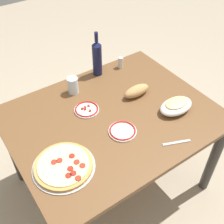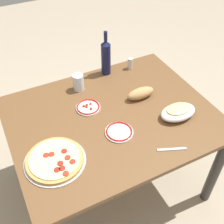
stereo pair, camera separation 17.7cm
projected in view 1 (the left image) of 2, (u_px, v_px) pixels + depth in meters
The scene contains 11 objects.
ground_plane at pixel (112, 181), 2.31m from camera, with size 8.00×8.00×0.00m, color tan.
dining_table at pixel (112, 128), 1.87m from camera, with size 1.29×1.02×0.75m.
pepperoni_pizza at pixel (64, 166), 1.49m from camera, with size 0.34×0.34×0.03m.
baked_pasta_dish at pixel (176, 105), 1.80m from camera, with size 0.24×0.15×0.08m.
wine_bottle at pixel (97, 58), 2.03m from camera, with size 0.07×0.07×0.34m.
water_glass at pixel (73, 85), 1.92m from camera, with size 0.08×0.08×0.12m, color silver.
side_plate_near at pixel (87, 109), 1.82m from camera, with size 0.16×0.16×0.02m.
side_plate_far at pixel (123, 131), 1.68m from camera, with size 0.17×0.17×0.02m.
bread_loaf at pixel (137, 91), 1.91m from camera, with size 0.20×0.08×0.08m, color tan.
spice_shaker at pixel (121, 63), 2.16m from camera, with size 0.04×0.04×0.09m.
fork_left at pixel (177, 143), 1.62m from camera, with size 0.17×0.02×0.01m, color #B7B7BC.
Camera 1 is at (-0.73, -1.06, 1.99)m, focal length 45.05 mm.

